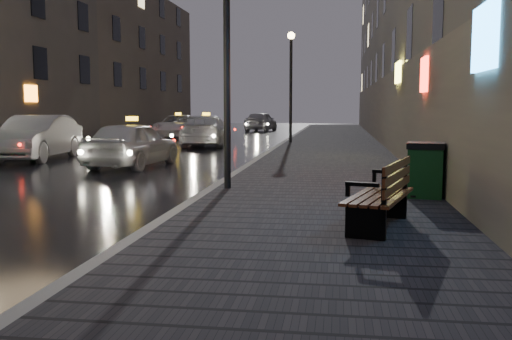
% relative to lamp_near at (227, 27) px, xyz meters
% --- Properties ---
extents(sidewalk, '(4.60, 58.00, 0.15)m').
position_rel_lamp_near_xyz_m(sidewalk, '(2.05, 15.00, -3.41)').
color(sidewalk, black).
rests_on(sidewalk, ground).
extents(curb, '(0.20, 58.00, 0.15)m').
position_rel_lamp_near_xyz_m(curb, '(-0.35, 15.00, -3.41)').
color(curb, slate).
rests_on(curb, ground).
extents(sidewalk_far, '(2.40, 58.00, 0.15)m').
position_rel_lamp_near_xyz_m(sidewalk_far, '(-10.55, 15.00, -3.41)').
color(sidewalk_far, black).
rests_on(sidewalk_far, ground).
extents(curb_far, '(0.20, 58.00, 0.15)m').
position_rel_lamp_near_xyz_m(curb_far, '(-9.25, 15.00, -3.41)').
color(curb_far, slate).
rests_on(curb_far, ground).
extents(building_near, '(1.80, 50.00, 13.00)m').
position_rel_lamp_near_xyz_m(building_near, '(5.25, 19.00, 3.01)').
color(building_near, '#605B54').
rests_on(building_near, ground).
extents(building_far_c, '(6.00, 22.00, 11.00)m').
position_rel_lamp_near_xyz_m(building_far_c, '(-15.35, 33.00, 2.01)').
color(building_far_c, '#6B6051').
rests_on(building_far_c, ground).
extents(lamp_near, '(0.36, 0.36, 5.28)m').
position_rel_lamp_near_xyz_m(lamp_near, '(0.00, 0.00, 0.00)').
color(lamp_near, black).
rests_on(lamp_near, sidewalk).
extents(lamp_far, '(0.36, 0.36, 5.28)m').
position_rel_lamp_near_xyz_m(lamp_far, '(0.00, 16.00, 0.00)').
color(lamp_far, black).
rests_on(lamp_far, sidewalk).
extents(bench, '(1.14, 2.00, 0.97)m').
position_rel_lamp_near_xyz_m(bench, '(2.96, -3.60, -2.85)').
color(bench, black).
rests_on(bench, sidewalk).
extents(trash_bin, '(0.79, 0.79, 1.04)m').
position_rel_lamp_near_xyz_m(trash_bin, '(3.95, -0.64, -2.81)').
color(trash_bin, black).
rests_on(trash_bin, sidewalk).
extents(taxi_near, '(2.05, 4.33, 1.43)m').
position_rel_lamp_near_xyz_m(taxi_near, '(-4.00, 5.15, -2.77)').
color(taxi_near, silver).
rests_on(taxi_near, ground).
extents(car_left_mid, '(2.14, 4.91, 1.57)m').
position_rel_lamp_near_xyz_m(car_left_mid, '(-8.22, 7.04, -2.70)').
color(car_left_mid, '#A8A9B1').
rests_on(car_left_mid, ground).
extents(taxi_mid, '(2.52, 5.19, 1.46)m').
position_rel_lamp_near_xyz_m(taxi_mid, '(-3.91, 14.77, -2.76)').
color(taxi_mid, silver).
rests_on(taxi_mid, ground).
extents(taxi_far, '(2.42, 5.02, 1.38)m').
position_rel_lamp_near_xyz_m(taxi_far, '(-7.43, 22.28, -2.80)').
color(taxi_far, white).
rests_on(taxi_far, ground).
extents(car_far, '(2.28, 4.57, 1.50)m').
position_rel_lamp_near_xyz_m(car_far, '(-3.56, 31.52, -2.74)').
color(car_far, '#A5A4AC').
rests_on(car_far, ground).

